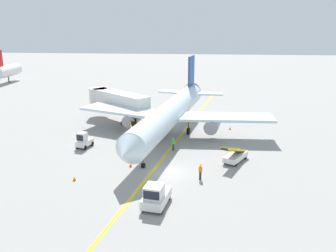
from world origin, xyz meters
name	(u,v)px	position (x,y,z in m)	size (l,w,h in m)	color
ground_plane	(170,172)	(0.00, 0.00, 0.00)	(300.00, 300.00, 0.00)	gray
taxi_line_yellow	(165,155)	(-1.10, 5.00, 0.00)	(0.30, 80.00, 0.01)	yellow
airliner	(171,113)	(-1.00, 12.83, 3.42)	(28.18, 35.22, 10.10)	silver
jet_bridge	(114,99)	(-10.89, 20.40, 3.54)	(11.44, 10.06, 4.85)	silver
pushback_tug	(156,196)	(-0.61, -7.57, 0.99)	(2.47, 3.86, 2.20)	silver
baggage_tug_near_wing	(84,141)	(-11.76, 6.89, 0.93)	(1.89, 2.66, 2.10)	silver
belt_loader_forward_hold	(135,136)	(-5.63, 10.08, 0.78)	(2.53, 5.16, 2.59)	silver
belt_loader_aft_hold	(235,155)	(7.23, 3.75, 0.78)	(3.55, 4.97, 2.59)	silver
ground_crew_marshaller	(200,171)	(3.25, -1.55, 0.91)	(0.36, 0.24, 1.70)	#26262D
ground_crew_wing_walker	(173,144)	(-0.20, 6.87, 0.91)	(0.36, 0.24, 1.70)	#26262D
safety_cone_nose_left	(74,179)	(-9.55, -3.07, 0.22)	(0.36, 0.36, 0.44)	orange
safety_cone_nose_right	(130,158)	(-5.04, 3.15, 0.22)	(0.36, 0.36, 0.44)	orange
safety_cone_wingtip_left	(131,165)	(-4.53, 1.07, 0.22)	(0.36, 0.36, 0.44)	orange
safety_cone_wingtip_right	(230,128)	(7.60, 16.82, 0.22)	(0.36, 0.36, 0.44)	orange
distant_aircraft_far_left	(7,71)	(-48.43, 55.82, 3.22)	(3.00, 10.10, 8.80)	silver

